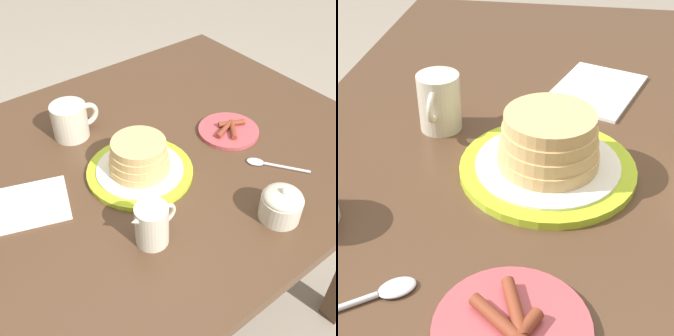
# 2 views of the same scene
# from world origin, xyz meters

# --- Properties ---
(dining_table) EXTENTS (1.38, 0.91, 0.75)m
(dining_table) POSITION_xyz_m (0.00, 0.00, 0.64)
(dining_table) COLOR #4C3321
(dining_table) RESTS_ON ground_plane
(pancake_plate) EXTENTS (0.25, 0.25, 0.09)m
(pancake_plate) POSITION_xyz_m (0.06, -0.04, 0.79)
(pancake_plate) COLOR #AAC628
(pancake_plate) RESTS_ON dining_table
(side_plate_bacon) EXTENTS (0.16, 0.16, 0.02)m
(side_plate_bacon) POSITION_xyz_m (0.33, -0.05, 0.76)
(side_plate_bacon) COLOR #B2474C
(side_plate_bacon) RESTS_ON dining_table
(creamer_pitcher) EXTENTS (0.11, 0.07, 0.10)m
(creamer_pitcher) POSITION_xyz_m (-0.04, -0.22, 0.80)
(creamer_pitcher) COLOR beige
(creamer_pitcher) RESTS_ON dining_table
(napkin) EXTENTS (0.23, 0.19, 0.01)m
(napkin) POSITION_xyz_m (-0.21, 0.02, 0.76)
(napkin) COLOR white
(napkin) RESTS_ON dining_table
(spoon) EXTENTS (0.10, 0.13, 0.01)m
(spoon) POSITION_xyz_m (0.31, -0.21, 0.76)
(spoon) COLOR silver
(spoon) RESTS_ON dining_table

